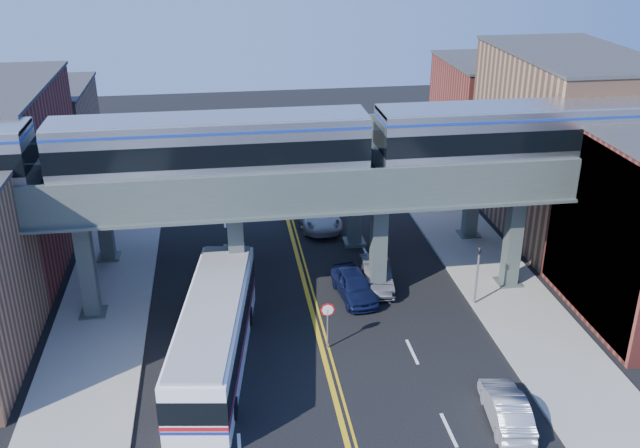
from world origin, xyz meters
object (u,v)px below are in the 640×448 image
object	(u,v)px
stop_sign	(328,318)
traffic_signal	(478,269)
transit_bus	(214,335)
transit_train	(211,148)
car_lane_a	(354,285)
car_lane_d	(312,204)
car_lane_c	(319,214)
car_lane_b	(376,275)
car_parked_curb	(506,408)

from	to	relation	value
stop_sign	traffic_signal	distance (m)	9.41
transit_bus	transit_train	bearing A→B (deg)	4.84
traffic_signal	transit_train	bearing A→B (deg)	171.99
car_lane_a	car_lane_d	distance (m)	12.38
traffic_signal	car_lane_d	bearing A→B (deg)	117.18
traffic_signal	car_lane_a	bearing A→B (deg)	163.43
car_lane_c	car_lane_d	size ratio (longest dim) A/B	0.95
transit_bus	car_lane_b	bearing A→B (deg)	-46.76
transit_train	stop_sign	xyz separation A→B (m)	(5.32, -5.00, -7.62)
traffic_signal	car_parked_curb	bearing A→B (deg)	-102.07
car_lane_c	traffic_signal	bearing A→B (deg)	-61.44
car_lane_a	car_lane_c	world-z (taller)	car_lane_c
car_lane_b	stop_sign	bearing A→B (deg)	-117.72
transit_train	car_lane_a	world-z (taller)	transit_train
transit_train	car_lane_b	distance (m)	12.65
car_lane_d	car_parked_curb	distance (m)	24.69
car_lane_c	car_parked_curb	distance (m)	22.86
car_lane_b	car_lane_d	xyz separation A→B (m)	(-2.33, 11.27, 0.12)
transit_bus	car_lane_d	bearing A→B (deg)	-13.59
transit_bus	car_lane_c	distance (m)	17.79
transit_train	car_lane_d	xyz separation A→B (m)	(6.87, 12.31, -8.51)
traffic_signal	car_lane_b	distance (m)	6.06
car_lane_c	transit_train	bearing A→B (deg)	-125.21
car_lane_c	car_lane_b	bearing A→B (deg)	-78.65
car_lane_a	car_lane_b	distance (m)	1.89
traffic_signal	car_lane_b	xyz separation A→B (m)	(-5.01, 3.04, -1.54)
car_lane_b	car_lane_d	size ratio (longest dim) A/B	0.76
transit_bus	car_parked_curb	size ratio (longest dim) A/B	3.02
car_lane_a	car_lane_b	bearing A→B (deg)	28.42
stop_sign	car_lane_a	world-z (taller)	stop_sign
transit_train	car_parked_curb	bearing A→B (deg)	-44.27
transit_train	transit_bus	world-z (taller)	transit_train
car_lane_c	car_parked_curb	world-z (taller)	car_lane_c
transit_train	car_parked_curb	size ratio (longest dim) A/B	11.49
traffic_signal	transit_bus	world-z (taller)	traffic_signal
transit_train	stop_sign	distance (m)	10.55
stop_sign	traffic_signal	bearing A→B (deg)	18.63
traffic_signal	car_lane_a	distance (m)	7.02
car_lane_a	car_lane_d	xyz separation A→B (m)	(-0.78, 12.36, 0.09)
transit_bus	car_parked_curb	bearing A→B (deg)	-108.08
transit_train	car_lane_d	distance (m)	16.47
car_lane_b	car_parked_curb	xyz separation A→B (m)	(2.92, -12.85, -0.04)
car_lane_c	car_lane_d	world-z (taller)	car_lane_d
transit_train	car_parked_curb	world-z (taller)	transit_train
stop_sign	car_parked_curb	world-z (taller)	stop_sign
car_parked_curb	traffic_signal	bearing A→B (deg)	-95.28
car_lane_b	transit_bus	bearing A→B (deg)	-140.02
car_lane_d	car_parked_curb	size ratio (longest dim) A/B	1.38
traffic_signal	car_lane_d	world-z (taller)	traffic_signal
transit_train	car_parked_curb	distance (m)	19.01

